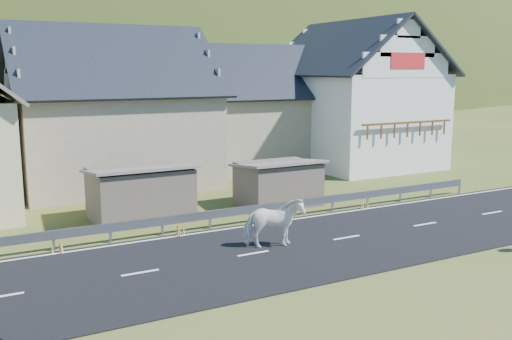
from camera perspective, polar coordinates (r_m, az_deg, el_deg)
ground at (r=19.90m, az=-0.29°, el=-8.46°), size 160.00×160.00×0.00m
road at (r=19.90m, az=-0.29°, el=-8.41°), size 60.00×7.00×0.04m
lane_markings at (r=19.89m, az=-0.29°, el=-8.34°), size 60.00×6.60×0.01m
guardrail at (r=22.93m, az=-4.61°, el=-4.52°), size 28.10×0.09×0.75m
shed_left at (r=24.72m, az=-11.52°, el=-2.34°), size 4.30×3.30×2.40m
shed_right at (r=26.84m, az=2.21°, el=-1.39°), size 3.80×2.90×2.20m
house_stone_a at (r=32.68m, az=-14.39°, el=6.78°), size 10.80×9.80×8.90m
house_stone_b at (r=38.17m, az=-0.29°, el=6.92°), size 9.80×8.80×8.10m
house_white at (r=38.86m, az=9.75°, el=8.05°), size 8.80×10.80×9.70m
mountain at (r=198.92m, az=-23.94°, el=1.58°), size 440.00×280.00×260.00m
horse at (r=20.36m, az=1.78°, el=-5.30°), size 1.44×2.28×1.78m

